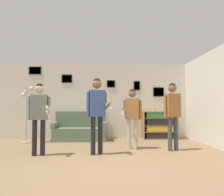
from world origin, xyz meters
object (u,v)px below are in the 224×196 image
(bookshelf, at_px, (160,125))
(person_watcher_holding_cup, at_px, (132,112))
(couch, at_px, (80,131))
(floor_lamp, at_px, (27,104))
(person_player_foreground_left, at_px, (39,111))
(drinking_cup, at_px, (153,110))
(person_spectator_near_bookshelf, at_px, (173,109))
(person_player_foreground_center, at_px, (97,107))

(bookshelf, height_order, person_watcher_holding_cup, person_watcher_holding_cup)
(couch, distance_m, floor_lamp, 1.92)
(floor_lamp, bearing_deg, couch, 17.09)
(couch, distance_m, person_player_foreground_left, 2.60)
(drinking_cup, bearing_deg, person_spectator_near_bookshelf, -89.70)
(person_watcher_holding_cup, relative_size, person_spectator_near_bookshelf, 0.92)
(person_player_foreground_left, relative_size, person_player_foreground_center, 0.92)
(person_player_foreground_center, bearing_deg, couch, 105.07)
(couch, height_order, person_player_foreground_left, person_player_foreground_left)
(couch, height_order, floor_lamp, floor_lamp)
(floor_lamp, relative_size, drinking_cup, 16.21)
(person_watcher_holding_cup, xyz_separation_m, drinking_cup, (0.99, 1.84, 0.05))
(couch, bearing_deg, person_spectator_near_bookshelf, -37.02)
(person_player_foreground_left, bearing_deg, floor_lamp, 116.15)
(person_spectator_near_bookshelf, bearing_deg, drinking_cup, 90.30)
(couch, height_order, person_watcher_holding_cup, person_watcher_holding_cup)
(couch, relative_size, person_player_foreground_left, 1.09)
(person_watcher_holding_cup, bearing_deg, floor_lamp, 160.16)
(couch, xyz_separation_m, bookshelf, (2.79, 0.19, 0.17))
(floor_lamp, relative_size, person_spectator_near_bookshelf, 1.03)
(couch, bearing_deg, person_player_foreground_center, -74.93)
(couch, distance_m, person_player_foreground_center, 2.55)
(person_player_foreground_left, distance_m, drinking_cup, 4.15)
(person_spectator_near_bookshelf, bearing_deg, person_player_foreground_center, -168.01)
(person_player_foreground_center, height_order, drinking_cup, person_player_foreground_center)
(bookshelf, xyz_separation_m, drinking_cup, (-0.24, -0.00, 0.54))
(floor_lamp, height_order, person_player_foreground_center, person_player_foreground_center)
(floor_lamp, bearing_deg, person_player_foreground_left, -63.85)
(person_player_foreground_center, relative_size, person_spectator_near_bookshelf, 1.03)
(couch, bearing_deg, person_watcher_holding_cup, -46.58)
(person_player_foreground_left, bearing_deg, couch, 74.12)
(drinking_cup, bearing_deg, bookshelf, 0.07)
(person_player_foreground_center, xyz_separation_m, drinking_cup, (1.92, 2.53, -0.09))
(floor_lamp, height_order, person_player_foreground_left, floor_lamp)
(drinking_cup, bearing_deg, person_watcher_holding_cup, -118.33)
(person_watcher_holding_cup, relative_size, drinking_cup, 14.58)
(couch, relative_size, person_watcher_holding_cup, 1.13)
(bookshelf, xyz_separation_m, person_watcher_holding_cup, (-1.23, -1.84, 0.48))
(floor_lamp, relative_size, person_player_foreground_center, 0.99)
(couch, relative_size, bookshelf, 1.49)
(couch, bearing_deg, floor_lamp, -162.91)
(couch, xyz_separation_m, person_watcher_holding_cup, (1.56, -1.65, 0.66))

